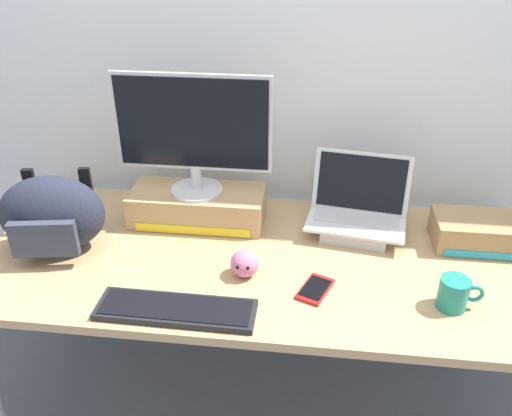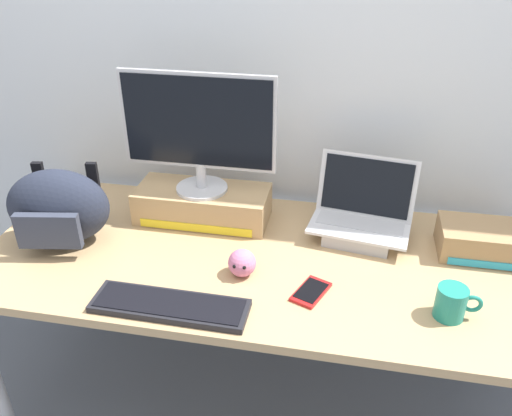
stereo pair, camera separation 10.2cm
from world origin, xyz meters
TOP-DOWN VIEW (x-y plane):
  - ground_plane at (0.00, 0.00)m, footprint 20.00×20.00m
  - back_wall at (0.00, 0.50)m, footprint 7.00×0.10m
  - desk at (0.00, 0.00)m, footprint 1.81×0.79m
  - toner_box_yellow at (-0.24, 0.20)m, footprint 0.48×0.21m
  - desktop_monitor at (-0.24, 0.20)m, footprint 0.53×0.18m
  - open_laptop at (0.33, 0.19)m, footprint 0.36×0.27m
  - external_keyboard at (-0.19, -0.31)m, footprint 0.45×0.13m
  - messenger_backpack at (-0.66, -0.04)m, footprint 0.37×0.27m
  - coffee_mug at (0.59, -0.19)m, footprint 0.13×0.08m
  - cell_phone at (0.20, -0.16)m, footprint 0.12×0.15m
  - plush_toy at (-0.02, -0.11)m, footprint 0.09×0.09m
  - toner_box_cyan at (0.75, 0.15)m, footprint 0.32×0.18m

SIDE VIEW (x-z plane):
  - ground_plane at x=0.00m, z-range 0.00..0.00m
  - desk at x=0.00m, z-range 0.29..1.01m
  - cell_phone at x=0.20m, z-range 0.72..0.73m
  - external_keyboard at x=-0.19m, z-range 0.72..0.74m
  - plush_toy at x=-0.02m, z-range 0.72..0.80m
  - coffee_mug at x=0.59m, z-range 0.72..0.81m
  - toner_box_cyan at x=0.75m, z-range 0.72..0.82m
  - open_laptop at x=0.33m, z-range 0.64..0.90m
  - toner_box_yellow at x=-0.24m, z-range 0.72..0.84m
  - messenger_backpack at x=-0.66m, z-range 0.71..0.98m
  - desktop_monitor at x=-0.24m, z-range 0.85..1.28m
  - back_wall at x=0.00m, z-range 0.00..2.60m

